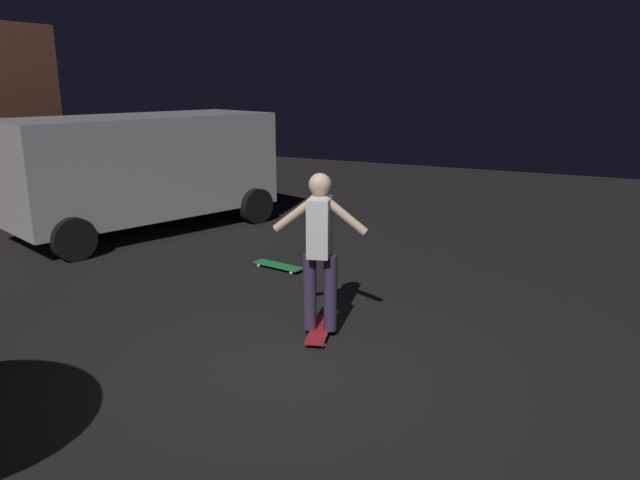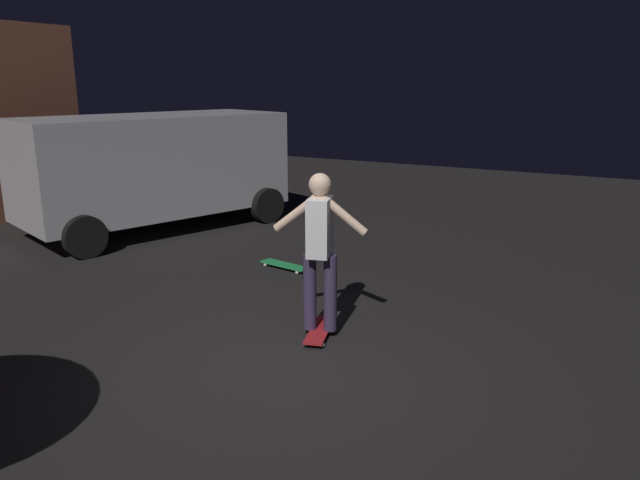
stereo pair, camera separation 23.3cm
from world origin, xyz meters
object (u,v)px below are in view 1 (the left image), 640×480
Objects in this scene: parked_van at (143,166)px; skateboard_spare at (278,266)px; skateboard_ridden at (320,330)px; skater at (320,241)px.

skateboard_spare is (-1.04, -3.34, -1.11)m from parked_van.
skateboard_ridden and skateboard_spare have the same top height.
parked_van is 5.67m from skater.
skateboard_spare is 0.48× the size of skater.
skater reaches higher than skateboard_spare.
skater is at bearing -139.37° from skateboard_spare.
skateboard_ridden is 2.39m from skateboard_spare.
parked_van is 6.17× the size of skateboard_ridden.
skateboard_ridden is at bearing -139.37° from skateboard_spare.
skater is (-0.00, -0.00, 0.98)m from skateboard_ridden.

